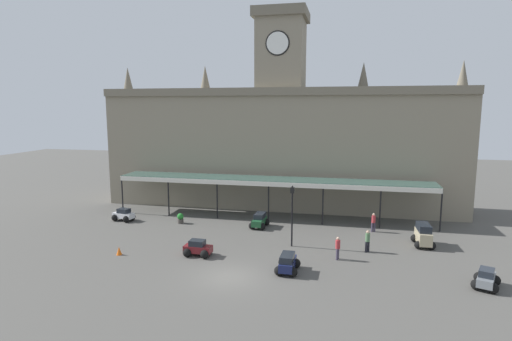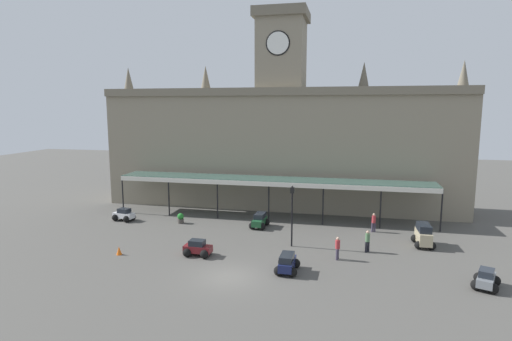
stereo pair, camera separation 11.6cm
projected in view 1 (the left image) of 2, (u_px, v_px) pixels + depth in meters
name	position (u px, v px, depth m)	size (l,w,h in m)	color
ground_plane	(229.00, 277.00, 26.84)	(140.00, 140.00, 0.00)	#504E49
station_building	(280.00, 142.00, 45.48)	(37.98, 6.76, 20.87)	gray
entrance_canopy	(271.00, 180.00, 40.56)	(30.86, 3.26, 3.94)	#38564C
car_grey_sedan	(486.00, 280.00, 25.17)	(1.96, 2.23, 1.19)	slate
car_green_estate	(259.00, 221.00, 37.89)	(1.63, 2.30, 1.27)	#1E512D
car_beige_van	(423.00, 236.00, 32.75)	(1.64, 2.42, 1.77)	tan
car_maroon_sedan	(198.00, 249.00, 30.60)	(2.07, 1.55, 1.19)	maroon
car_white_sedan	(124.00, 215.00, 40.10)	(2.17, 1.75, 1.19)	silver
car_navy_estate	(288.00, 264.00, 27.57)	(1.56, 2.26, 1.27)	#19214C
pedestrian_beside_cars	(373.00, 222.00, 36.44)	(0.38, 0.34, 1.67)	#3F384C
pedestrian_near_entrance	(338.00, 247.00, 29.78)	(0.34, 0.38, 1.67)	#3F384C
pedestrian_crossing_forecourt	(368.00, 240.00, 31.35)	(0.34, 0.34, 1.67)	black
victorian_lamppost	(292.00, 209.00, 32.32)	(0.30, 0.30, 4.85)	black
traffic_cone	(119.00, 251.00, 30.80)	(0.40, 0.40, 0.62)	orange
planter_near_kerb	(180.00, 218.00, 39.18)	(0.60, 0.60, 0.96)	#47423D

